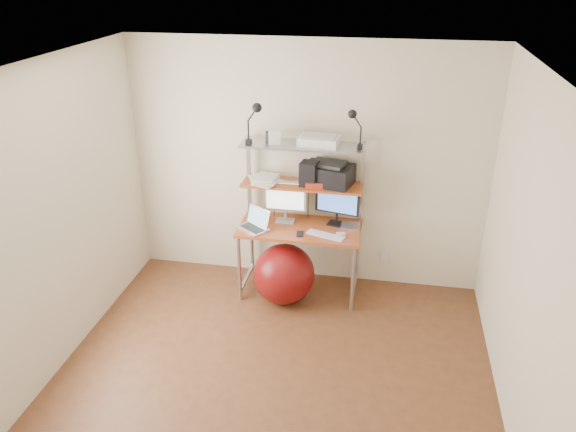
% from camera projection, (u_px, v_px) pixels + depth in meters
% --- Properties ---
extents(room, '(3.60, 3.60, 3.60)m').
position_uv_depth(room, '(268.00, 250.00, 4.03)').
color(room, brown).
rests_on(room, ground).
extents(computer_desk, '(1.20, 0.60, 1.57)m').
position_uv_depth(computer_desk, '(301.00, 205.00, 5.49)').
color(computer_desk, '#AD5521').
rests_on(computer_desk, ground).
extents(desktop, '(1.20, 0.60, 0.00)m').
position_uv_depth(desktop, '(300.00, 227.00, 5.53)').
color(desktop, '#AD5521').
rests_on(desktop, computer_desk).
extents(mid_shelf, '(1.18, 0.34, 0.00)m').
position_uv_depth(mid_shelf, '(302.00, 183.00, 5.47)').
color(mid_shelf, '#AD5521').
rests_on(mid_shelf, computer_desk).
extents(top_shelf, '(1.18, 0.34, 0.00)m').
position_uv_depth(top_shelf, '(303.00, 144.00, 5.30)').
color(top_shelf, '#A4A4A8').
rests_on(top_shelf, computer_desk).
extents(floor, '(3.60, 3.60, 0.00)m').
position_uv_depth(floor, '(270.00, 385.00, 4.56)').
color(floor, brown).
rests_on(floor, ground).
extents(wall_outlet, '(0.08, 0.01, 0.12)m').
position_uv_depth(wall_outlet, '(385.00, 257.00, 5.88)').
color(wall_outlet, silver).
rests_on(wall_outlet, room).
extents(monitor_silver, '(0.42, 0.15, 0.46)m').
position_uv_depth(monitor_silver, '(285.00, 199.00, 5.55)').
color(monitor_silver, '#ADADB1').
rests_on(monitor_silver, desktop).
extents(monitor_black, '(0.44, 0.16, 0.45)m').
position_uv_depth(monitor_black, '(337.00, 203.00, 5.50)').
color(monitor_black, black).
rests_on(monitor_black, desktop).
extents(laptop, '(0.38, 0.37, 0.26)m').
position_uv_depth(laptop, '(255.00, 224.00, 5.49)').
color(laptop, silver).
rests_on(laptop, desktop).
extents(keyboard, '(0.39, 0.22, 0.01)m').
position_uv_depth(keyboard, '(325.00, 235.00, 5.35)').
color(keyboard, silver).
rests_on(keyboard, desktop).
extents(mouse, '(0.09, 0.07, 0.02)m').
position_uv_depth(mouse, '(341.00, 234.00, 5.36)').
color(mouse, silver).
rests_on(mouse, desktop).
extents(mac_mini, '(0.19, 0.19, 0.03)m').
position_uv_depth(mac_mini, '(350.00, 227.00, 5.50)').
color(mac_mini, silver).
rests_on(mac_mini, desktop).
extents(phone, '(0.08, 0.13, 0.01)m').
position_uv_depth(phone, '(300.00, 234.00, 5.38)').
color(phone, black).
rests_on(phone, desktop).
extents(printer, '(0.53, 0.42, 0.22)m').
position_uv_depth(printer, '(328.00, 173.00, 5.42)').
color(printer, black).
rests_on(printer, mid_shelf).
extents(nas_cube, '(0.18, 0.18, 0.23)m').
position_uv_depth(nas_cube, '(309.00, 174.00, 5.38)').
color(nas_cube, black).
rests_on(nas_cube, mid_shelf).
extents(red_box, '(0.22, 0.16, 0.06)m').
position_uv_depth(red_box, '(316.00, 184.00, 5.38)').
color(red_box, '#B1321C').
rests_on(red_box, mid_shelf).
extents(scanner, '(0.39, 0.27, 0.10)m').
position_uv_depth(scanner, '(319.00, 140.00, 5.25)').
color(scanner, silver).
rests_on(scanner, top_shelf).
extents(box_white, '(0.13, 0.12, 0.13)m').
position_uv_depth(box_white, '(274.00, 137.00, 5.28)').
color(box_white, silver).
rests_on(box_white, top_shelf).
extents(box_grey, '(0.11, 0.11, 0.10)m').
position_uv_depth(box_grey, '(271.00, 137.00, 5.34)').
color(box_grey, '#29292B').
rests_on(box_grey, top_shelf).
extents(clip_lamp_left, '(0.16, 0.09, 0.40)m').
position_uv_depth(clip_lamp_left, '(255.00, 115.00, 5.14)').
color(clip_lamp_left, black).
rests_on(clip_lamp_left, top_shelf).
extents(clip_lamp_right, '(0.15, 0.08, 0.37)m').
position_uv_depth(clip_lamp_right, '(354.00, 121.00, 5.05)').
color(clip_lamp_right, black).
rests_on(clip_lamp_right, top_shelf).
extents(exercise_ball, '(0.61, 0.61, 0.61)m').
position_uv_depth(exercise_ball, '(284.00, 274.00, 5.55)').
color(exercise_ball, maroon).
rests_on(exercise_ball, floor).
extents(paper_stack, '(0.39, 0.41, 0.03)m').
position_uv_depth(paper_stack, '(264.00, 179.00, 5.53)').
color(paper_stack, white).
rests_on(paper_stack, mid_shelf).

